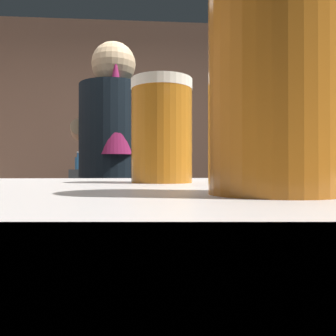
# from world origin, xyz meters

# --- Properties ---
(wall_back) EXTENTS (5.20, 0.10, 2.70)m
(wall_back) POSITION_xyz_m (0.00, 2.20, 1.35)
(wall_back) COLOR brown
(wall_back) RESTS_ON ground
(prep_counter) EXTENTS (2.10, 0.60, 0.91)m
(prep_counter) POSITION_xyz_m (0.35, 0.72, 0.45)
(prep_counter) COLOR brown
(prep_counter) RESTS_ON ground
(back_shelf) EXTENTS (0.78, 0.36, 1.12)m
(back_shelf) POSITION_xyz_m (-0.18, 1.92, 0.56)
(back_shelf) COLOR #343839
(back_shelf) RESTS_ON ground
(bartender) EXTENTS (0.47, 0.54, 1.75)m
(bartender) POSITION_xyz_m (-0.03, 0.26, 1.02)
(bartender) COLOR #283435
(bartender) RESTS_ON ground
(knife_block) EXTENTS (0.10, 0.08, 0.28)m
(knife_block) POSITION_xyz_m (0.88, 0.69, 1.01)
(knife_block) COLOR #8E603C
(knife_block) RESTS_ON prep_counter
(mixing_bowl) EXTENTS (0.20, 0.20, 0.06)m
(mixing_bowl) POSITION_xyz_m (-0.23, 0.77, 0.94)
(mixing_bowl) COLOR #C35A2D
(mixing_bowl) RESTS_ON prep_counter
(chefs_knife) EXTENTS (0.24, 0.11, 0.01)m
(chefs_knife) POSITION_xyz_m (0.25, 0.67, 0.91)
(chefs_knife) COLOR silver
(chefs_knife) RESTS_ON prep_counter
(pint_glass_near) EXTENTS (0.08, 0.08, 0.15)m
(pint_glass_near) POSITION_xyz_m (0.20, -1.23, 1.17)
(pint_glass_near) COLOR #B9641A
(pint_glass_near) RESTS_ON bar_counter
(pint_glass_far) EXTENTS (0.08, 0.08, 0.13)m
(pint_glass_far) POSITION_xyz_m (0.14, -1.03, 1.16)
(pint_glass_far) COLOR #B96A1B
(pint_glass_far) RESTS_ON bar_counter
(bottle_soy) EXTENTS (0.06, 0.06, 0.19)m
(bottle_soy) POSITION_xyz_m (-0.35, 1.95, 1.19)
(bottle_soy) COLOR #295C9D
(bottle_soy) RESTS_ON back_shelf
(bottle_hot_sauce) EXTENTS (0.06, 0.06, 0.26)m
(bottle_hot_sauce) POSITION_xyz_m (-0.15, 2.02, 1.22)
(bottle_hot_sauce) COLOR black
(bottle_hot_sauce) RESTS_ON back_shelf
(bottle_vinegar) EXTENTS (0.07, 0.07, 0.19)m
(bottle_vinegar) POSITION_xyz_m (-0.36, 1.83, 1.19)
(bottle_vinegar) COLOR red
(bottle_vinegar) RESTS_ON back_shelf
(bottle_olive_oil) EXTENTS (0.07, 0.07, 0.18)m
(bottle_olive_oil) POSITION_xyz_m (-0.51, 1.92, 1.19)
(bottle_olive_oil) COLOR #296294
(bottle_olive_oil) RESTS_ON back_shelf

